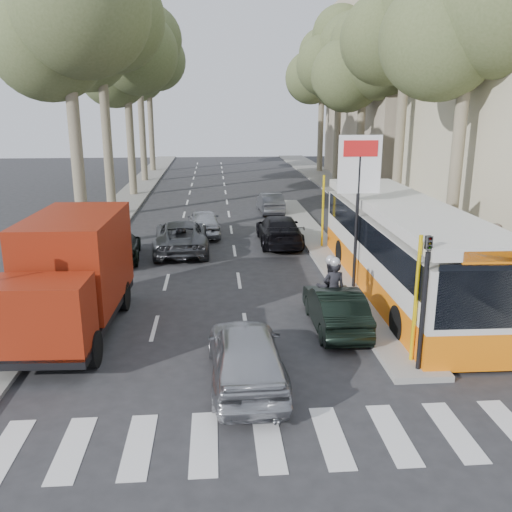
{
  "coord_description": "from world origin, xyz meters",
  "views": [
    {
      "loc": [
        -1.79,
        -13.56,
        6.54
      ],
      "look_at": [
        -0.41,
        4.23,
        1.6
      ],
      "focal_mm": 38.0,
      "sensor_mm": 36.0,
      "label": 1
    }
  ],
  "objects_px": {
    "silver_hatchback": "(246,354)",
    "dark_hatchback": "(335,308)",
    "motorcycle": "(332,290)",
    "city_bus": "(401,246)",
    "red_truck": "(72,273)"
  },
  "relations": [
    {
      "from": "silver_hatchback",
      "to": "red_truck",
      "type": "relative_size",
      "value": 0.68
    },
    {
      "from": "silver_hatchback",
      "to": "red_truck",
      "type": "height_order",
      "value": "red_truck"
    },
    {
      "from": "motorcycle",
      "to": "city_bus",
      "type": "bearing_deg",
      "value": 32.73
    },
    {
      "from": "dark_hatchback",
      "to": "city_bus",
      "type": "distance_m",
      "value": 4.41
    },
    {
      "from": "dark_hatchback",
      "to": "motorcycle",
      "type": "xyz_separation_m",
      "value": [
        0.05,
        0.82,
        0.3
      ]
    },
    {
      "from": "dark_hatchback",
      "to": "city_bus",
      "type": "height_order",
      "value": "city_bus"
    },
    {
      "from": "city_bus",
      "to": "red_truck",
      "type": "bearing_deg",
      "value": -165.22
    },
    {
      "from": "dark_hatchback",
      "to": "motorcycle",
      "type": "distance_m",
      "value": 0.87
    },
    {
      "from": "silver_hatchback",
      "to": "dark_hatchback",
      "type": "bearing_deg",
      "value": -133.87
    },
    {
      "from": "silver_hatchback",
      "to": "city_bus",
      "type": "height_order",
      "value": "city_bus"
    },
    {
      "from": "motorcycle",
      "to": "silver_hatchback",
      "type": "bearing_deg",
      "value": -130.73
    },
    {
      "from": "silver_hatchback",
      "to": "motorcycle",
      "type": "distance_m",
      "value": 4.98
    },
    {
      "from": "red_truck",
      "to": "city_bus",
      "type": "relative_size",
      "value": 0.51
    },
    {
      "from": "silver_hatchback",
      "to": "dark_hatchback",
      "type": "distance_m",
      "value": 4.31
    },
    {
      "from": "dark_hatchback",
      "to": "city_bus",
      "type": "xyz_separation_m",
      "value": [
        3.0,
        3.04,
        1.11
      ]
    }
  ]
}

